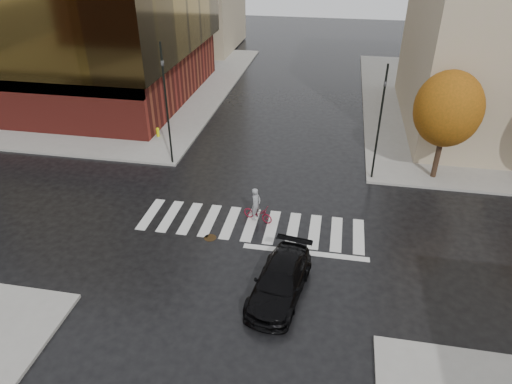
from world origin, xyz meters
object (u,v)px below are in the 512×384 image
fire_hydrant (158,132)px  traffic_light_ne (380,117)px  sedan (280,281)px  traffic_light_nw (166,97)px  cyclist (257,210)px

fire_hydrant → traffic_light_ne: bearing=-12.7°
sedan → fire_hydrant: 17.93m
traffic_light_nw → traffic_light_ne: (12.60, 0.32, -0.48)m
sedan → traffic_light_ne: 12.12m
sedan → traffic_light_nw: (-8.47, 10.57, 3.82)m
cyclist → traffic_light_nw: 9.28m
cyclist → traffic_light_nw: (-6.55, 5.32, 3.86)m
cyclist → traffic_light_ne: bearing=-27.4°
cyclist → traffic_light_ne: (6.05, 5.64, 3.38)m
traffic_light_nw → fire_hydrant: bearing=-135.2°
sedan → cyclist: cyclist is taller
fire_hydrant → sedan: bearing=-52.7°
traffic_light_nw → fire_hydrant: 5.94m
traffic_light_ne → fire_hydrant: traffic_light_ne is taller
traffic_light_nw → fire_hydrant: traffic_light_nw is taller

